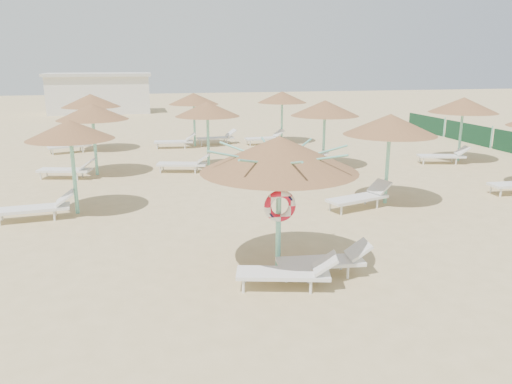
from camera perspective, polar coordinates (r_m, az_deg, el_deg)
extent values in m
plane|color=tan|center=(10.47, 4.40, -8.87)|extent=(120.00, 120.00, 0.00)
cylinder|color=#78D1B5|center=(10.04, 2.59, -2.78)|extent=(0.11, 0.11, 2.33)
cone|color=#96653C|center=(9.73, 2.67, 4.38)|extent=(3.11, 3.11, 0.70)
cylinder|color=#78D1B5|center=(9.78, 2.65, 2.91)|extent=(0.20, 0.20, 0.12)
cylinder|color=#78D1B5|center=(9.96, 6.65, 4.26)|extent=(1.41, 0.04, 0.36)
cylinder|color=#78D1B5|center=(10.36, 4.61, 4.72)|extent=(1.03, 1.03, 0.36)
cylinder|color=#78D1B5|center=(10.42, 1.59, 4.81)|extent=(0.04, 1.41, 0.36)
cylinder|color=#78D1B5|center=(10.10, -0.89, 4.50)|extent=(1.03, 1.03, 0.36)
cylinder|color=#78D1B5|center=(9.57, -1.47, 3.93)|extent=(1.41, 0.04, 0.36)
cylinder|color=#78D1B5|center=(9.13, 0.47, 3.41)|extent=(1.03, 1.03, 0.36)
cylinder|color=#78D1B5|center=(9.07, 3.90, 3.29)|extent=(0.04, 1.41, 0.36)
cylinder|color=#78D1B5|center=(9.42, 6.48, 3.66)|extent=(1.03, 1.03, 0.36)
torus|color=red|center=(9.87, 2.76, -1.60)|extent=(0.65, 0.15, 0.65)
cylinder|color=white|center=(9.43, -1.46, -10.74)|extent=(0.06, 0.06, 0.26)
cylinder|color=white|center=(9.85, -1.31, -9.58)|extent=(0.06, 0.06, 0.26)
cylinder|color=white|center=(9.45, 6.27, -10.77)|extent=(0.06, 0.06, 0.26)
cylinder|color=white|center=(9.87, 6.06, -9.62)|extent=(0.06, 0.06, 0.26)
cube|color=white|center=(9.56, 3.11, -9.28)|extent=(1.85, 1.00, 0.07)
cube|color=white|center=(9.53, 7.91, -8.04)|extent=(0.58, 0.65, 0.34)
cylinder|color=white|center=(9.87, 3.51, -9.56)|extent=(0.05, 0.05, 0.26)
cylinder|color=white|center=(10.28, 3.02, -8.52)|extent=(0.05, 0.05, 0.26)
cylinder|color=white|center=(10.16, 10.45, -9.05)|extent=(0.05, 0.05, 0.26)
cylinder|color=white|center=(10.56, 9.70, -8.07)|extent=(0.05, 0.05, 0.26)
cube|color=white|center=(10.16, 7.37, -7.90)|extent=(1.79, 0.74, 0.07)
cube|color=white|center=(10.30, 11.63, -6.46)|extent=(0.50, 0.59, 0.33)
cylinder|color=#78D1B5|center=(14.79, -20.08, 1.98)|extent=(0.11, 0.11, 2.30)
cone|color=#96653C|center=(14.59, -20.50, 6.70)|extent=(2.36, 2.36, 0.53)
cylinder|color=#78D1B5|center=(14.62, -20.42, 5.81)|extent=(0.20, 0.20, 0.12)
cylinder|color=white|center=(15.17, -27.04, -2.39)|extent=(0.06, 0.06, 0.28)
cylinder|color=white|center=(14.54, -22.05, -2.53)|extent=(0.06, 0.06, 0.28)
cylinder|color=white|center=(15.02, -21.96, -1.99)|extent=(0.06, 0.06, 0.28)
cube|color=white|center=(14.78, -24.19, -1.76)|extent=(1.95, 0.80, 0.08)
cube|color=white|center=(14.65, -21.00, -0.59)|extent=(0.54, 0.64, 0.36)
cylinder|color=#78D1B5|center=(19.70, -17.93, 5.15)|extent=(0.11, 0.11, 2.30)
cone|color=#96653C|center=(19.55, -18.21, 8.72)|extent=(2.61, 2.61, 0.59)
cylinder|color=#78D1B5|center=(19.57, -18.16, 8.03)|extent=(0.20, 0.20, 0.12)
cylinder|color=white|center=(19.73, -23.39, 1.67)|extent=(0.06, 0.06, 0.28)
cylinder|color=white|center=(20.17, -22.79, 1.99)|extent=(0.06, 0.06, 0.28)
cylinder|color=white|center=(19.18, -19.76, 1.67)|extent=(0.06, 0.06, 0.28)
cylinder|color=white|center=(19.63, -19.22, 2.00)|extent=(0.06, 0.06, 0.28)
cube|color=white|center=(19.58, -21.03, 2.35)|extent=(2.00, 1.11, 0.08)
cube|color=white|center=(19.21, -18.76, 3.06)|extent=(0.63, 0.71, 0.36)
cylinder|color=#78D1B5|center=(25.29, -18.14, 7.10)|extent=(0.11, 0.11, 2.30)
cone|color=#96653C|center=(25.17, -18.37, 9.90)|extent=(2.72, 2.72, 0.61)
cylinder|color=#78D1B5|center=(25.19, -18.33, 9.35)|extent=(0.20, 0.20, 0.12)
cylinder|color=white|center=(24.76, -22.21, 4.22)|extent=(0.06, 0.06, 0.28)
cylinder|color=white|center=(25.25, -22.42, 4.39)|extent=(0.06, 0.06, 0.28)
cylinder|color=white|center=(25.03, -19.18, 4.60)|extent=(0.06, 0.06, 0.28)
cylinder|color=white|center=(25.51, -19.45, 4.75)|extent=(0.06, 0.06, 0.28)
cube|color=white|center=(25.13, -20.57, 4.93)|extent=(2.00, 1.21, 0.08)
cube|color=white|center=(25.27, -18.73, 5.69)|extent=(0.66, 0.73, 0.36)
cylinder|color=#78D1B5|center=(19.94, -5.49, 5.90)|extent=(0.11, 0.11, 2.30)
cone|color=#96653C|center=(19.79, -5.58, 9.44)|extent=(2.54, 2.54, 0.57)
cylinder|color=#78D1B5|center=(19.82, -5.56, 8.76)|extent=(0.20, 0.20, 0.12)
cylinder|color=white|center=(19.54, -10.89, 2.51)|extent=(0.06, 0.06, 0.28)
cylinder|color=white|center=(20.02, -10.57, 2.81)|extent=(0.06, 0.06, 0.28)
cylinder|color=white|center=(19.28, -6.97, 2.50)|extent=(0.06, 0.06, 0.28)
cylinder|color=white|center=(19.77, -6.75, 2.81)|extent=(0.06, 0.06, 0.28)
cube|color=white|center=(19.58, -8.46, 3.18)|extent=(2.00, 1.10, 0.08)
cube|color=white|center=(19.40, -6.02, 3.87)|extent=(0.63, 0.71, 0.36)
cylinder|color=#78D1B5|center=(25.56, -7.05, 7.79)|extent=(0.11, 0.11, 2.30)
cone|color=#96653C|center=(25.45, -7.14, 10.55)|extent=(2.49, 2.49, 0.56)
cylinder|color=#78D1B5|center=(25.47, -7.13, 10.02)|extent=(0.20, 0.20, 0.12)
cylinder|color=white|center=(25.01, -11.23, 5.13)|extent=(0.06, 0.06, 0.28)
cylinder|color=white|center=(25.51, -11.16, 5.31)|extent=(0.06, 0.06, 0.28)
cylinder|color=white|center=(24.96, -8.13, 5.24)|extent=(0.06, 0.06, 0.28)
cylinder|color=white|center=(25.45, -8.11, 5.42)|extent=(0.06, 0.06, 0.28)
cube|color=white|center=(25.19, -9.39, 5.69)|extent=(1.95, 0.81, 0.08)
cube|color=white|center=(25.13, -7.47, 6.30)|extent=(0.54, 0.65, 0.36)
cylinder|color=white|center=(25.71, -6.24, 5.58)|extent=(0.06, 0.06, 0.28)
cylinder|color=white|center=(26.19, -6.49, 5.74)|extent=(0.06, 0.06, 0.28)
cylinder|color=white|center=(26.04, -3.33, 5.76)|extent=(0.06, 0.06, 0.28)
cylinder|color=white|center=(26.52, -3.63, 5.91)|extent=(0.06, 0.06, 0.28)
cube|color=white|center=(26.11, -4.66, 6.16)|extent=(1.95, 0.81, 0.08)
cube|color=white|center=(26.30, -2.86, 6.78)|extent=(0.54, 0.65, 0.36)
cylinder|color=#78D1B5|center=(15.44, 14.77, 2.90)|extent=(0.11, 0.11, 2.30)
cone|color=#96653C|center=(15.25, 15.08, 7.47)|extent=(2.73, 2.73, 0.61)
cylinder|color=#78D1B5|center=(15.28, 15.02, 6.57)|extent=(0.20, 0.20, 0.12)
cylinder|color=white|center=(14.16, 9.72, -2.09)|extent=(0.06, 0.06, 0.28)
cylinder|color=white|center=(14.53, 8.46, -1.60)|extent=(0.06, 0.06, 0.28)
cylinder|color=white|center=(15.04, 13.67, -1.30)|extent=(0.06, 0.06, 0.28)
cylinder|color=white|center=(15.39, 12.39, -0.87)|extent=(0.06, 0.06, 0.28)
cube|color=white|center=(14.80, 11.51, -0.71)|extent=(2.00, 1.16, 0.08)
cube|color=white|center=(15.31, 13.93, 0.59)|extent=(0.64, 0.72, 0.36)
cylinder|color=#78D1B5|center=(20.36, 7.76, 6.01)|extent=(0.11, 0.11, 2.30)
cone|color=#96653C|center=(20.21, 7.88, 9.49)|extent=(2.71, 2.71, 0.61)
cylinder|color=#78D1B5|center=(20.23, 7.86, 8.81)|extent=(0.20, 0.20, 0.12)
cylinder|color=white|center=(19.35, 3.03, 2.63)|extent=(0.06, 0.06, 0.28)
cylinder|color=white|center=(19.82, 2.67, 2.93)|extent=(0.06, 0.06, 0.28)
cylinder|color=white|center=(19.73, 6.83, 2.78)|extent=(0.06, 0.06, 0.28)
cylinder|color=white|center=(20.19, 6.39, 3.07)|extent=(0.06, 0.06, 0.28)
cube|color=white|center=(19.76, 5.10, 3.38)|extent=(1.92, 0.67, 0.08)
cube|color=white|center=(19.97, 7.46, 4.14)|extent=(0.50, 0.61, 0.36)
cylinder|color=#78D1B5|center=(26.51, 2.97, 8.12)|extent=(0.11, 0.11, 2.30)
cone|color=#96653C|center=(26.40, 3.00, 10.79)|extent=(2.57, 2.57, 0.58)
cylinder|color=#78D1B5|center=(26.42, 3.00, 10.28)|extent=(0.20, 0.20, 0.12)
cylinder|color=white|center=(25.49, -0.67, 5.59)|extent=(0.06, 0.06, 0.28)
cylinder|color=white|center=(25.96, -1.02, 5.75)|extent=(0.06, 0.06, 0.28)
cylinder|color=white|center=(25.94, 2.18, 5.74)|extent=(0.06, 0.06, 0.28)
cylinder|color=white|center=(26.40, 1.78, 5.90)|extent=(0.06, 0.06, 0.28)
cube|color=white|center=(25.96, 0.84, 6.15)|extent=(1.95, 0.81, 0.08)
cube|color=white|center=(26.22, 2.60, 6.75)|extent=(0.54, 0.65, 0.36)
cylinder|color=white|center=(17.62, 26.17, -0.08)|extent=(0.06, 0.06, 0.28)
cylinder|color=white|center=(18.01, 25.25, 0.32)|extent=(0.06, 0.06, 0.28)
cylinder|color=#78D1B5|center=(23.24, 22.33, 6.12)|extent=(0.11, 0.11, 2.30)
cone|color=#96653C|center=(23.11, 22.63, 9.17)|extent=(2.85, 2.85, 0.64)
cylinder|color=#78D1B5|center=(23.13, 22.57, 8.56)|extent=(0.20, 0.20, 0.12)
cylinder|color=white|center=(21.97, 18.60, 3.34)|extent=(0.06, 0.06, 0.28)
cylinder|color=white|center=(22.44, 18.23, 3.59)|extent=(0.06, 0.06, 0.28)
cylinder|color=white|center=(22.41, 21.90, 3.25)|extent=(0.06, 0.06, 0.28)
cylinder|color=white|center=(22.87, 21.47, 3.51)|extent=(0.06, 0.06, 0.28)
cube|color=white|center=(22.42, 20.41, 3.87)|extent=(1.99, 1.07, 0.08)
cube|color=white|center=(22.68, 22.50, 4.40)|extent=(0.62, 0.70, 0.36)
cube|color=silver|center=(44.32, -17.41, 10.58)|extent=(8.00, 4.00, 3.00)
cube|color=beige|center=(44.25, -17.58, 12.68)|extent=(8.40, 4.40, 0.25)
cube|color=#1B5329|center=(28.92, 22.99, 6.23)|extent=(0.08, 3.80, 1.00)
cylinder|color=#78D1B5|center=(27.41, 25.31, 5.69)|extent=(0.08, 0.08, 1.10)
cube|color=#1B5329|center=(32.21, 18.84, 7.37)|extent=(0.08, 3.80, 1.00)
cylinder|color=#78D1B5|center=(30.62, 20.71, 6.96)|extent=(0.08, 0.08, 1.10)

